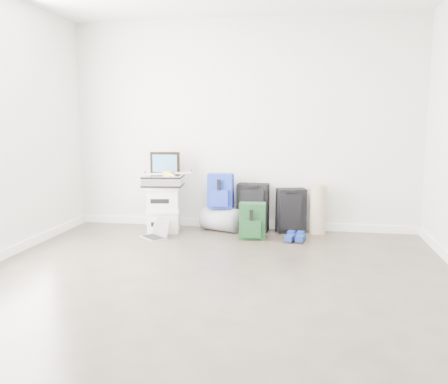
% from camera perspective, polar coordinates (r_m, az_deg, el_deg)
% --- Properties ---
extents(ground, '(5.00, 5.00, 0.00)m').
position_cam_1_polar(ground, '(3.98, -2.53, -12.25)').
color(ground, '#382F29').
rests_on(ground, ground).
extents(room_envelope, '(4.52, 5.02, 2.71)m').
position_cam_1_polar(room_envelope, '(3.75, -2.65, 13.26)').
color(room_envelope, silver).
rests_on(room_envelope, ground).
extents(boxes_stack, '(0.46, 0.40, 0.59)m').
position_cam_1_polar(boxes_stack, '(6.12, -7.27, -2.02)').
color(boxes_stack, silver).
rests_on(boxes_stack, ground).
extents(briefcase, '(0.53, 0.41, 0.14)m').
position_cam_1_polar(briefcase, '(6.06, -7.34, 1.34)').
color(briefcase, '#B2B2B7').
rests_on(briefcase, boxes_stack).
extents(painting, '(0.39, 0.05, 0.29)m').
position_cam_1_polar(painting, '(6.13, -7.11, 3.46)').
color(painting, black).
rests_on(painting, briefcase).
extents(drone, '(0.55, 0.55, 0.05)m').
position_cam_1_polar(drone, '(6.01, -6.68, 2.23)').
color(drone, gold).
rests_on(drone, briefcase).
extents(duffel_bag, '(0.57, 0.47, 0.30)m').
position_cam_1_polar(duffel_bag, '(6.13, -0.37, -3.28)').
color(duffel_bag, gray).
rests_on(duffel_bag, ground).
extents(blue_backpack, '(0.32, 0.23, 0.44)m').
position_cam_1_polar(blue_backpack, '(6.04, -0.42, 0.04)').
color(blue_backpack, '#171D9A').
rests_on(blue_backpack, duffel_bag).
extents(large_suitcase, '(0.41, 0.28, 0.61)m').
position_cam_1_polar(large_suitcase, '(6.12, 3.49, -1.86)').
color(large_suitcase, black).
rests_on(large_suitcase, ground).
extents(green_backpack, '(0.32, 0.25, 0.44)m').
position_cam_1_polar(green_backpack, '(5.71, 3.42, -3.60)').
color(green_backpack, black).
rests_on(green_backpack, ground).
extents(carry_on, '(0.40, 0.32, 0.56)m').
position_cam_1_polar(carry_on, '(6.08, 8.05, -2.23)').
color(carry_on, black).
rests_on(carry_on, ground).
extents(shoes, '(0.26, 0.26, 0.08)m').
position_cam_1_polar(shoes, '(5.68, 8.64, -5.51)').
color(shoes, black).
rests_on(shoes, ground).
extents(rolled_rug, '(0.20, 0.20, 0.62)m').
position_cam_1_polar(rolled_rug, '(6.07, 11.25, -2.07)').
color(rolled_rug, '#9F8670').
rests_on(rolled_rug, ground).
extents(laptop, '(0.41, 0.40, 0.24)m').
position_cam_1_polar(laptop, '(5.85, -8.14, -4.93)').
color(laptop, silver).
rests_on(laptop, ground).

